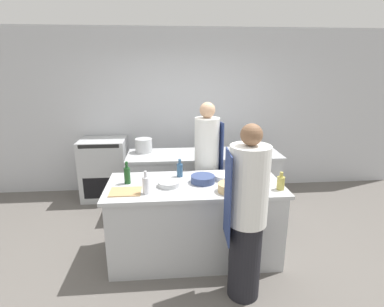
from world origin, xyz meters
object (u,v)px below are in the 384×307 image
bottle_wine (127,175)px  chef_at_stove (207,167)px  bottle_olive_oil (261,180)px  stockpot (144,145)px  bottle_sauce (281,183)px  bottle_water (261,165)px  bottle_vinegar (180,170)px  bottle_cooking_oil (146,185)px  bowl_prep_small (203,179)px  bowl_wooden_salad (230,188)px  chef_at_prep_near (247,216)px  oven_range (105,169)px  bowl_mixing_large (224,177)px  bowl_ceramic_blue (169,184)px

bottle_wine → chef_at_stove: bearing=30.9°
bottle_olive_oil → stockpot: bottle_olive_oil is taller
bottle_sauce → bottle_water: size_ratio=0.98×
bottle_vinegar → bottle_cooking_oil: bearing=-128.2°
bottle_wine → bowl_prep_small: bearing=-3.2°
bottle_cooking_oil → bottle_olive_oil: bearing=1.2°
bowl_wooden_salad → chef_at_prep_near: bearing=-81.9°
bottle_cooking_oil → bowl_prep_small: (0.62, 0.26, -0.06)m
chef_at_stove → bottle_cooking_oil: bearing=-51.8°
chef_at_prep_near → bowl_wooden_salad: size_ratio=6.65×
bottle_sauce → chef_at_stove: bearing=126.7°
oven_range → bottle_water: (2.22, -1.44, 0.48)m
bottle_vinegar → bottle_water: bearing=5.1°
stockpot → bottle_wine: bearing=-94.3°
chef_at_stove → bottle_cooking_oil: size_ratio=7.05×
bottle_wine → bowl_wooden_salad: bearing=-16.5°
bowl_wooden_salad → bowl_prep_small: bearing=132.5°
bottle_olive_oil → bowl_mixing_large: 0.46m
bottle_olive_oil → bottle_wine: bearing=169.1°
bottle_sauce → bowl_mixing_large: 0.64m
bowl_prep_small → bowl_wooden_salad: (0.26, -0.28, 0.00)m
chef_at_stove → bowl_ceramic_blue: size_ratio=7.45×
bottle_vinegar → bottle_sauce: size_ratio=1.11×
bottle_olive_oil → bowl_mixing_large: bottle_olive_oil is taller
bottle_wine → bottle_water: bottle_wine is taller
stockpot → chef_at_stove: bearing=-38.0°
bottle_sauce → stockpot: bearing=134.4°
bowl_prep_small → bottle_water: bearing=21.6°
bottle_vinegar → bowl_prep_small: bottle_vinegar is taller
bottle_sauce → bowl_mixing_large: (-0.54, 0.34, -0.05)m
bowl_mixing_large → stockpot: 1.60m
oven_range → bowl_wooden_salad: 2.69m
bottle_water → bowl_mixing_large: bearing=-155.5°
bottle_cooking_oil → bottle_wine: bearing=126.5°
bottle_vinegar → bowl_mixing_large: bearing=-15.2°
bowl_prep_small → bottle_olive_oil: bearing=-21.2°
oven_range → bottle_vinegar: size_ratio=4.71×
chef_at_prep_near → chef_at_stove: size_ratio=0.98×
chef_at_prep_near → stockpot: 2.31m
bottle_cooking_oil → stockpot: bearing=94.7°
bottle_vinegar → chef_at_prep_near: bearing=-58.7°
bottle_sauce → stockpot: size_ratio=0.76×
bottle_wine → bottle_cooking_oil: bearing=-53.5°
bottle_wine → stockpot: (0.10, 1.27, 0.00)m
bowl_prep_small → stockpot: size_ratio=1.06×
oven_range → bowl_ceramic_blue: bearing=-59.6°
bottle_cooking_oil → bowl_wooden_salad: (0.87, -0.02, -0.05)m
bottle_water → bottle_sauce: bearing=-86.6°
bowl_mixing_large → bowl_prep_small: bearing=-164.2°
bottle_vinegar → bowl_wooden_salad: size_ratio=0.84×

